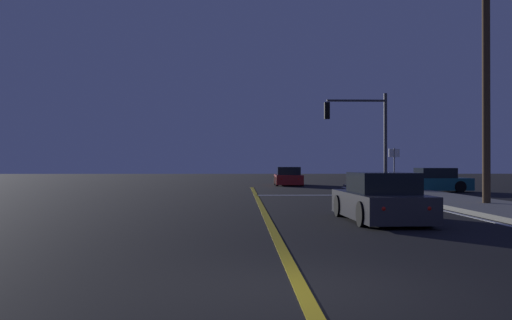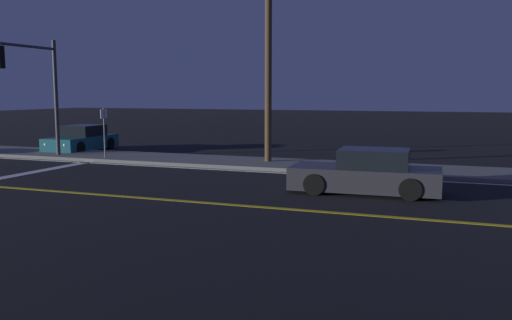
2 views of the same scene
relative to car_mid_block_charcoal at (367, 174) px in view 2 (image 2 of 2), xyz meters
name	(u,v)px [view 2 (image 2 of 2)]	position (x,y,z in m)	size (l,w,h in m)	color
sidewalk_right	(314,166)	(4.82, 2.87, -0.51)	(3.20, 40.39, 0.15)	slate
lane_line_center	(241,205)	(-3.07, 2.87, -0.58)	(0.20, 38.14, 0.01)	gold
lane_line_edge_right	(301,174)	(2.97, 2.87, -0.58)	(0.16, 38.14, 0.01)	white
stop_bar	(37,172)	(0.08, 12.58, -0.58)	(6.29, 0.50, 0.01)	white
car_mid_block_charcoal	(367,174)	(0.00, 0.00, 0.00)	(1.99, 4.51, 1.34)	#2D2D33
car_far_approaching_teal	(82,140)	(6.86, 15.77, 0.00)	(4.30, 2.03, 1.34)	#195960
traffic_signal_near_right	(36,80)	(2.79, 14.88, 2.99)	(3.41, 0.28, 5.39)	#38383D
utility_pole_right	(268,44)	(5.12, 4.92, 4.41)	(1.97, 0.28, 9.50)	#4C3823
street_sign_corner	(104,126)	(3.72, 12.08, 1.00)	(0.56, 0.11, 2.35)	slate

